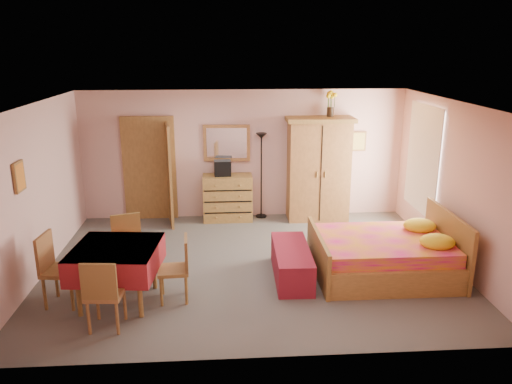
{
  "coord_description": "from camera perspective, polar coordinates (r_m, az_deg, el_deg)",
  "views": [
    {
      "loc": [
        -0.42,
        -7.42,
        3.43
      ],
      "look_at": [
        0.1,
        0.3,
        1.15
      ],
      "focal_mm": 35.0,
      "sensor_mm": 36.0,
      "label": 1
    }
  ],
  "objects": [
    {
      "name": "chair_east",
      "position": [
        7.06,
        -9.44,
        -8.71
      ],
      "size": [
        0.44,
        0.44,
        0.92
      ],
      "primitive_type": "cube",
      "rotation": [
        0.0,
        0.0,
        1.64
      ],
      "color": "olive",
      "rests_on": "floor"
    },
    {
      "name": "wall_front",
      "position": [
        5.37,
        0.97,
        -6.92
      ],
      "size": [
        6.5,
        0.1,
        2.6
      ],
      "primitive_type": "cube",
      "color": "#D3A199",
      "rests_on": "floor"
    },
    {
      "name": "window",
      "position": [
        9.56,
        18.6,
        3.61
      ],
      "size": [
        0.08,
        1.4,
        1.95
      ],
      "primitive_type": "cube",
      "color": "white",
      "rests_on": "wall_right"
    },
    {
      "name": "chest_of_drawers",
      "position": [
        10.11,
        -3.25,
        -0.66
      ],
      "size": [
        0.99,
        0.5,
        0.93
      ],
      "primitive_type": "cube",
      "rotation": [
        0.0,
        0.0,
        0.01
      ],
      "color": "#A37637",
      "rests_on": "floor"
    },
    {
      "name": "doorway",
      "position": [
        10.28,
        -12.04,
        2.53
      ],
      "size": [
        1.06,
        0.12,
        2.15
      ],
      "primitive_type": "cube",
      "color": "#9E6B35",
      "rests_on": "floor"
    },
    {
      "name": "wall_right",
      "position": [
        8.54,
        21.73,
        0.8
      ],
      "size": [
        0.1,
        5.0,
        2.6
      ],
      "primitive_type": "cube",
      "color": "#D3A199",
      "rests_on": "floor"
    },
    {
      "name": "wall_mirror",
      "position": [
        10.05,
        -3.37,
        5.62
      ],
      "size": [
        0.93,
        0.1,
        0.74
      ],
      "primitive_type": "cube",
      "rotation": [
        0.0,
        0.0,
        -0.05
      ],
      "color": "white",
      "rests_on": "wall_back"
    },
    {
      "name": "floor",
      "position": [
        8.18,
        -0.56,
        -8.36
      ],
      "size": [
        6.5,
        6.5,
        0.0
      ],
      "primitive_type": "plane",
      "color": "#5F5B53",
      "rests_on": "ground"
    },
    {
      "name": "picture_back",
      "position": [
        10.44,
        11.65,
        5.71
      ],
      "size": [
        0.3,
        0.04,
        0.4
      ],
      "primitive_type": "cube",
      "color": "#D8BF59",
      "rests_on": "wall_back"
    },
    {
      "name": "chair_west",
      "position": [
        7.33,
        -21.31,
        -8.27
      ],
      "size": [
        0.51,
        0.51,
        1.01
      ],
      "primitive_type": "cube",
      "rotation": [
        0.0,
        0.0,
        -1.68
      ],
      "color": "olive",
      "rests_on": "floor"
    },
    {
      "name": "stereo",
      "position": [
        9.95,
        -3.85,
        2.74
      ],
      "size": [
        0.34,
        0.26,
        0.31
      ],
      "primitive_type": "cube",
      "rotation": [
        0.0,
        0.0,
        0.06
      ],
      "color": "black",
      "rests_on": "chest_of_drawers"
    },
    {
      "name": "bed",
      "position": [
        7.94,
        14.35,
        -5.84
      ],
      "size": [
        2.12,
        1.67,
        0.98
      ],
      "primitive_type": "cube",
      "rotation": [
        0.0,
        0.0,
        -0.0
      ],
      "color": "#D11472",
      "rests_on": "floor"
    },
    {
      "name": "ceiling",
      "position": [
        7.47,
        -0.62,
        10.05
      ],
      "size": [
        6.5,
        6.5,
        0.0
      ],
      "primitive_type": "plane",
      "rotation": [
        3.14,
        0.0,
        0.0
      ],
      "color": "brown",
      "rests_on": "wall_back"
    },
    {
      "name": "dining_table",
      "position": [
        7.19,
        -15.51,
        -9.04
      ],
      "size": [
        1.22,
        1.22,
        0.82
      ],
      "primitive_type": "cube",
      "rotation": [
        0.0,
        0.0,
        -0.1
      ],
      "color": "maroon",
      "rests_on": "floor"
    },
    {
      "name": "picture_left",
      "position": [
        7.57,
        -25.46,
        1.59
      ],
      "size": [
        0.04,
        0.32,
        0.42
      ],
      "primitive_type": "cube",
      "color": "orange",
      "rests_on": "wall_left"
    },
    {
      "name": "chair_south",
      "position": [
        6.59,
        -16.83,
        -10.94
      ],
      "size": [
        0.47,
        0.47,
        0.96
      ],
      "primitive_type": "cube",
      "rotation": [
        0.0,
        0.0,
        -0.08
      ],
      "color": "#975F33",
      "rests_on": "floor"
    },
    {
      "name": "sunflower_vase",
      "position": [
        10.0,
        8.54,
        9.96
      ],
      "size": [
        0.21,
        0.21,
        0.5
      ],
      "primitive_type": "cube",
      "rotation": [
        0.0,
        0.0,
        0.04
      ],
      "color": "yellow",
      "rests_on": "wardrobe"
    },
    {
      "name": "floor_lamp",
      "position": [
        10.14,
        0.61,
        1.85
      ],
      "size": [
        0.29,
        0.29,
        1.76
      ],
      "primitive_type": "cube",
      "rotation": [
        0.0,
        0.0,
        0.38
      ],
      "color": "black",
      "rests_on": "floor"
    },
    {
      "name": "chair_north",
      "position": [
        7.8,
        -14.32,
        -6.28
      ],
      "size": [
        0.55,
        0.55,
        0.97
      ],
      "primitive_type": "cube",
      "rotation": [
        0.0,
        0.0,
        3.44
      ],
      "color": "#A77B38",
      "rests_on": "floor"
    },
    {
      "name": "wall_left",
      "position": [
        8.22,
        -23.85,
        -0.03
      ],
      "size": [
        0.1,
        5.0,
        2.6
      ],
      "primitive_type": "cube",
      "color": "#D3A199",
      "rests_on": "floor"
    },
    {
      "name": "wall_back",
      "position": [
        10.15,
        -1.41,
        4.31
      ],
      "size": [
        6.5,
        0.1,
        2.6
      ],
      "primitive_type": "cube",
      "color": "#D3A199",
      "rests_on": "floor"
    },
    {
      "name": "wardrobe",
      "position": [
        10.09,
        7.14,
        2.61
      ],
      "size": [
        1.33,
        0.69,
        2.08
      ],
      "primitive_type": "cube",
      "rotation": [
        0.0,
        0.0,
        -0.01
      ],
      "color": "#9E6635",
      "rests_on": "floor"
    },
    {
      "name": "bench",
      "position": [
        7.71,
        4.1,
        -8.07
      ],
      "size": [
        0.56,
        1.43,
        0.47
      ],
      "primitive_type": "cube",
      "rotation": [
        0.0,
        0.0,
        -0.02
      ],
      "color": "maroon",
      "rests_on": "floor"
    }
  ]
}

